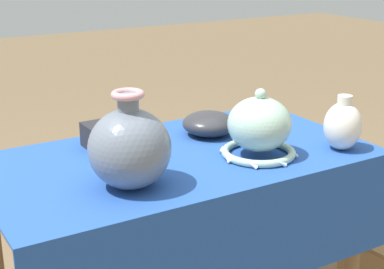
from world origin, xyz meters
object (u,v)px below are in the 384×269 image
(jar_round_ivory, at_px, (343,125))
(bowl_shallow_charcoal, at_px, (209,124))
(vase_tall_bulbous, at_px, (130,147))
(vase_dome_bell, at_px, (259,129))
(mosaic_tile_box, at_px, (109,135))

(jar_round_ivory, bearing_deg, bowl_shallow_charcoal, 130.09)
(vase_tall_bulbous, bearing_deg, jar_round_ivory, -5.69)
(vase_dome_bell, bearing_deg, jar_round_ivory, -17.95)
(jar_round_ivory, bearing_deg, vase_tall_bulbous, 174.31)
(jar_round_ivory, relative_size, bowl_shallow_charcoal, 0.97)
(vase_tall_bulbous, xyz_separation_m, mosaic_tile_box, (0.07, 0.30, -0.07))
(mosaic_tile_box, bearing_deg, jar_round_ivory, -33.88)
(bowl_shallow_charcoal, bearing_deg, jar_round_ivory, -49.91)
(vase_tall_bulbous, xyz_separation_m, jar_round_ivory, (0.65, -0.06, -0.03))
(mosaic_tile_box, distance_m, bowl_shallow_charcoal, 0.32)
(bowl_shallow_charcoal, bearing_deg, vase_tall_bulbous, -147.42)
(vase_tall_bulbous, distance_m, bowl_shallow_charcoal, 0.46)
(jar_round_ivory, xyz_separation_m, bowl_shallow_charcoal, (-0.26, 0.31, -0.04))
(jar_round_ivory, distance_m, bowl_shallow_charcoal, 0.41)
(vase_dome_bell, relative_size, mosaic_tile_box, 1.56)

